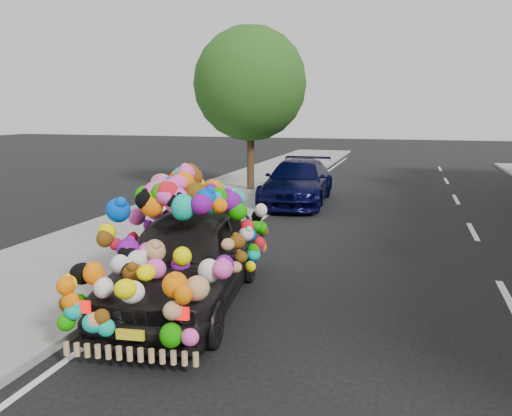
# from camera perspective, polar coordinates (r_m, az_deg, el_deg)

# --- Properties ---
(ground) EXTENTS (100.00, 100.00, 0.00)m
(ground) POSITION_cam_1_polar(r_m,az_deg,el_deg) (9.22, 4.17, -8.19)
(ground) COLOR black
(ground) RESTS_ON ground
(sidewalk) EXTENTS (4.00, 60.00, 0.12)m
(sidewalk) POSITION_cam_1_polar(r_m,az_deg,el_deg) (10.93, -18.48, -5.35)
(sidewalk) COLOR gray
(sidewalk) RESTS_ON ground
(kerb) EXTENTS (0.15, 60.00, 0.13)m
(kerb) POSITION_cam_1_polar(r_m,az_deg,el_deg) (9.95, -9.21, -6.47)
(kerb) COLOR gray
(kerb) RESTS_ON ground
(lane_markings) EXTENTS (6.00, 50.00, 0.01)m
(lane_markings) POSITION_cam_1_polar(r_m,az_deg,el_deg) (9.18, 26.97, -9.44)
(lane_markings) COLOR silver
(lane_markings) RESTS_ON ground
(tree_near_sidewalk) EXTENTS (4.20, 4.20, 6.13)m
(tree_near_sidewalk) POSITION_cam_1_polar(r_m,az_deg,el_deg) (18.91, -0.65, 13.97)
(tree_near_sidewalk) COLOR #332114
(tree_near_sidewalk) RESTS_ON ground
(plush_art_car) EXTENTS (2.70, 4.82, 2.14)m
(plush_art_car) POSITION_cam_1_polar(r_m,az_deg,el_deg) (7.89, -7.98, -3.26)
(plush_art_car) COLOR black
(plush_art_car) RESTS_ON ground
(navy_sedan) EXTENTS (2.23, 5.01, 1.43)m
(navy_sedan) POSITION_cam_1_polar(r_m,az_deg,el_deg) (16.78, 4.78, 3.00)
(navy_sedan) COLOR black
(navy_sedan) RESTS_ON ground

